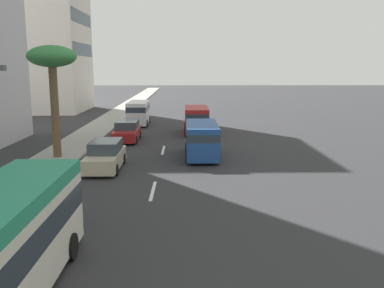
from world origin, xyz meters
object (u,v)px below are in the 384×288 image
car_lead (105,156)px  palm_tree (52,62)px  van_third (139,112)px  minibus_sixth (9,237)px  van_fifth (196,118)px  van_second (202,138)px  car_fourth (127,131)px

car_lead → palm_tree: size_ratio=0.65×
van_third → minibus_sixth: 32.36m
minibus_sixth → palm_tree: bearing=-167.3°
van_fifth → palm_tree: size_ratio=0.72×
van_second → van_third: 16.66m
car_lead → car_fourth: 9.54m
van_third → minibus_sixth: minibus_sixth is taller
van_second → car_lead: bearing=118.5°
van_fifth → minibus_sixth: size_ratio=0.75×
van_third → palm_tree: (-15.89, 3.54, 4.78)m
car_fourth → palm_tree: palm_tree is taller
van_third → car_fourth: size_ratio=1.09×
van_third → van_fifth: (-5.53, -5.73, -0.02)m
car_lead → minibus_sixth: size_ratio=0.68×
car_lead → van_third: size_ratio=0.89×
van_second → van_third: (15.61, 5.80, 0.06)m
car_lead → van_fifth: (13.19, -5.65, 0.55)m
car_fourth → palm_tree: size_ratio=0.67×
van_third → car_fourth: 9.20m
van_fifth → palm_tree: (-10.36, 9.28, 4.80)m
car_lead → van_third: (18.72, 0.09, 0.57)m
palm_tree → van_second: bearing=-88.3°
car_lead → van_fifth: bearing=156.8°
van_second → car_fourth: 8.64m
van_fifth → van_third: bearing=46.0°
car_fourth → van_second: bearing=41.7°
palm_tree → car_fourth: bearing=-28.2°
car_lead → palm_tree: bearing=-127.9°
van_third → palm_tree: bearing=-12.6°
van_second → palm_tree: 10.53m
van_second → palm_tree: (-0.28, 9.35, 4.84)m
van_third → car_fourth: bearing=0.4°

